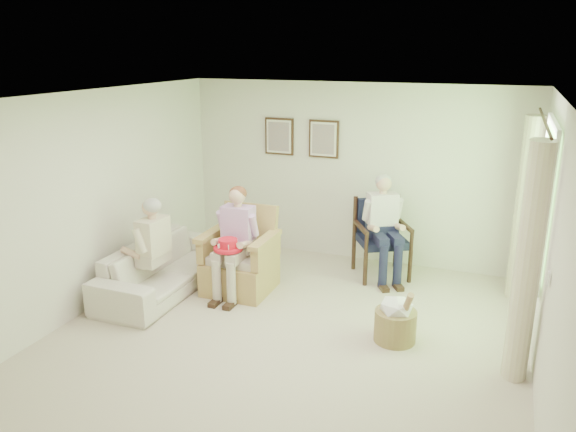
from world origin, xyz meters
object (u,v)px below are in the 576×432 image
object	(u,v)px
wicker_armchair	(241,264)
person_dark	(382,220)
red_hat	(228,246)
person_sofa	(149,244)
person_wicker	(235,234)
sofa	(165,267)
wood_armchair	(384,234)
hatbox	(396,319)

from	to	relation	value
wicker_armchair	person_dark	xyz separation A→B (m)	(1.61, 1.05, 0.49)
wicker_armchair	red_hat	distance (m)	0.51
person_dark	person_sofa	size ratio (longest dim) A/B	1.10
person_wicker	red_hat	distance (m)	0.22
person_dark	person_wicker	bearing A→B (deg)	-173.77
sofa	person_sofa	world-z (taller)	person_sofa
wood_armchair	hatbox	xyz separation A→B (m)	(0.54, -1.84, -0.32)
wicker_armchair	person_dark	distance (m)	1.98
person_sofa	hatbox	xyz separation A→B (m)	(3.07, 0.05, -0.48)
person_dark	person_sofa	bearing A→B (deg)	-176.16
wood_armchair	sofa	bearing A→B (deg)	-178.34
sofa	red_hat	size ratio (longest dim) A/B	6.08
wicker_armchair	wood_armchair	size ratio (longest dim) A/B	1.04
sofa	wood_armchair	bearing A→B (deg)	-58.04
red_hat	hatbox	distance (m)	2.21
sofa	hatbox	xyz separation A→B (m)	(3.07, -0.26, -0.06)
wicker_armchair	person_wicker	xyz separation A→B (m)	(-0.00, -0.14, 0.46)
wood_armchair	hatbox	bearing A→B (deg)	-103.93
wicker_armchair	red_hat	bearing A→B (deg)	-90.08
wicker_armchair	hatbox	bearing A→B (deg)	-16.43
sofa	person_sofa	distance (m)	0.52
wood_armchair	red_hat	bearing A→B (deg)	-166.00
wood_armchair	sofa	world-z (taller)	wood_armchair
wood_armchair	person_sofa	bearing A→B (deg)	-173.56
person_wicker	person_sofa	xyz separation A→B (m)	(-0.92, -0.53, -0.08)
person_sofa	hatbox	bearing A→B (deg)	94.33
person_dark	red_hat	size ratio (longest dim) A/B	3.96
person_sofa	sofa	bearing A→B (deg)	-176.61
person_dark	person_sofa	world-z (taller)	person_dark
person_wicker	hatbox	world-z (taller)	person_wicker
wood_armchair	person_dark	xyz separation A→B (m)	(-0.00, -0.17, 0.26)
wood_armchair	red_hat	size ratio (longest dim) A/B	2.95
wicker_armchair	red_hat	size ratio (longest dim) A/B	3.07
person_wicker	red_hat	bearing A→B (deg)	-89.91
wood_armchair	person_dark	world-z (taller)	person_dark
sofa	person_wicker	distance (m)	1.07
wicker_armchair	wood_armchair	distance (m)	2.03
person_dark	person_sofa	distance (m)	3.06
hatbox	person_sofa	bearing A→B (deg)	-179.07
person_wicker	person_dark	world-z (taller)	person_dark
wood_armchair	person_dark	bearing A→B (deg)	-120.29
person_dark	red_hat	xyz separation A→B (m)	(-1.61, -1.39, -0.11)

